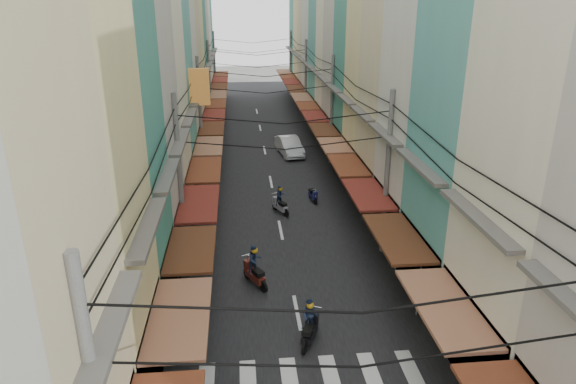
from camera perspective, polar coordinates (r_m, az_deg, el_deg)
ground at (r=23.20m, az=0.45°, el=-10.51°), size 160.00×160.00×0.00m
road at (r=41.55m, az=-2.46°, el=3.90°), size 10.00×80.00×0.02m
sidewalk_left at (r=41.73m, az=-11.43°, el=3.60°), size 3.00×80.00×0.06m
sidewalk_right at (r=42.38m, az=6.36°, el=4.15°), size 3.00×80.00×0.06m
crosswalk at (r=18.35m, az=2.55°, el=-20.14°), size 7.55×2.40×0.01m
building_row_left at (r=36.81m, az=-15.32°, el=16.53°), size 7.80×67.67×23.70m
building_row_right at (r=37.63m, az=10.29°, el=16.42°), size 7.80×68.98×22.59m
utility_poles at (r=35.22m, az=-2.15°, el=11.83°), size 10.20×66.13×8.20m
white_car at (r=42.24m, az=0.16°, el=4.18°), size 5.38×2.74×1.81m
bicycle at (r=22.74m, az=20.97°, el=-12.77°), size 1.61×1.15×1.04m
moving_scooters at (r=24.68m, az=-0.60°, el=-6.99°), size 4.44×15.87×1.94m
parked_scooters at (r=20.53m, az=15.37°, el=-14.40°), size 12.81×12.32×0.99m
pedestrians at (r=24.03m, az=-10.41°, el=-6.79°), size 13.06×18.71×2.23m
market_umbrella at (r=18.78m, az=26.09°, el=-13.98°), size 2.15×2.15×2.26m
traffic_sign at (r=20.89m, az=14.53°, el=-7.98°), size 0.10×0.67×3.04m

